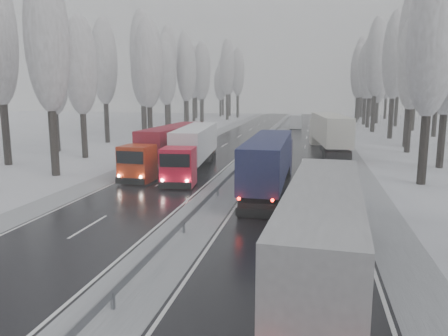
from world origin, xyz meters
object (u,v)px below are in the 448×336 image
(truck_grey_tarp, at_px, (324,223))
(truck_red_white, at_px, (194,146))
(truck_blue_box, at_px, (270,159))
(box_truck_distant, at_px, (295,121))
(truck_cream_box, at_px, (329,130))
(truck_red_red, at_px, (169,144))

(truck_grey_tarp, height_order, truck_red_white, truck_grey_tarp)
(truck_blue_box, relative_size, box_truck_distant, 2.14)
(truck_cream_box, xyz_separation_m, truck_red_white, (-12.10, -14.96, -0.31))
(truck_blue_box, distance_m, box_truck_distant, 54.47)
(truck_blue_box, xyz_separation_m, truck_red_red, (-10.02, 7.45, -0.07))
(truck_cream_box, xyz_separation_m, box_truck_distant, (-5.20, 32.93, -1.23))
(truck_red_red, bearing_deg, truck_blue_box, -33.86)
(box_truck_distant, distance_m, truck_red_white, 48.39)
(truck_grey_tarp, bearing_deg, truck_red_white, 120.55)
(truck_cream_box, relative_size, truck_red_red, 1.15)
(truck_red_white, relative_size, truck_red_red, 1.01)
(truck_blue_box, distance_m, truck_red_white, 9.91)
(box_truck_distant, bearing_deg, truck_cream_box, -84.41)
(box_truck_distant, xyz_separation_m, truck_red_white, (-6.90, -47.88, 0.91))
(box_truck_distant, bearing_deg, truck_blue_box, -92.84)
(truck_blue_box, bearing_deg, truck_red_white, 138.32)
(truck_grey_tarp, relative_size, box_truck_distant, 2.11)
(truck_grey_tarp, bearing_deg, truck_cream_box, 91.33)
(truck_grey_tarp, xyz_separation_m, truck_red_white, (-10.88, 21.09, -0.00))
(truck_blue_box, distance_m, truck_cream_box, 22.04)
(truck_blue_box, height_order, truck_cream_box, truck_cream_box)
(truck_grey_tarp, relative_size, truck_cream_box, 0.88)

